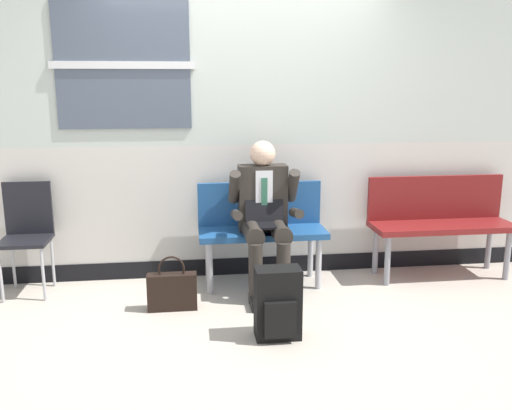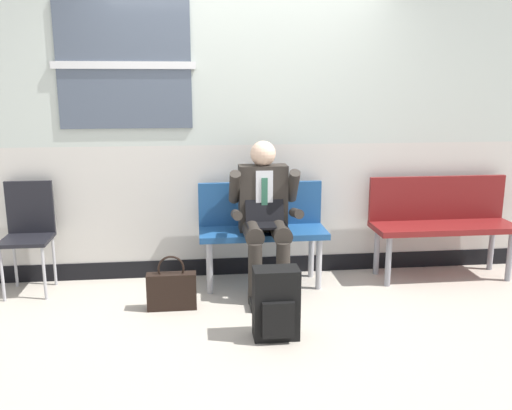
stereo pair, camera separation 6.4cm
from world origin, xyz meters
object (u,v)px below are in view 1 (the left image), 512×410
object	(u,v)px
bench_with_person	(261,224)
handbag	(172,290)
backpack	(278,304)
folding_chair	(27,227)
person_seated	(265,213)
bench_empty	(439,217)

from	to	relation	value
bench_with_person	handbag	xyz separation A→B (m)	(-0.76, -0.50, -0.37)
bench_with_person	backpack	size ratio (longest dim) A/B	2.17
backpack	folding_chair	distance (m)	2.22
handbag	folding_chair	xyz separation A→B (m)	(-1.17, 0.55, 0.39)
handbag	folding_chair	distance (m)	1.35
bench_with_person	person_seated	distance (m)	0.24
bench_empty	person_seated	bearing A→B (deg)	-173.01
bench_empty	backpack	distance (m)	1.98
bench_empty	person_seated	distance (m)	1.62
bench_with_person	folding_chair	distance (m)	1.93
folding_chair	bench_with_person	bearing A→B (deg)	-1.33
backpack	bench_empty	bearing A→B (deg)	33.10
bench_empty	handbag	bearing A→B (deg)	-167.93
backpack	handbag	xyz separation A→B (m)	(-0.72, 0.56, -0.09)
person_seated	backpack	bearing A→B (deg)	-92.24
bench_with_person	backpack	bearing A→B (deg)	-91.83
bench_empty	backpack	xyz separation A→B (m)	(-1.64, -1.07, -0.29)
bench_empty	handbag	size ratio (longest dim) A/B	2.94
bench_empty	handbag	world-z (taller)	bench_empty
bench_with_person	handbag	world-z (taller)	bench_with_person
bench_with_person	handbag	bearing A→B (deg)	-146.42
backpack	handbag	bearing A→B (deg)	142.01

